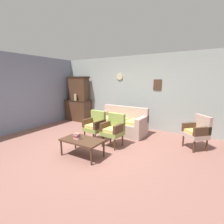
# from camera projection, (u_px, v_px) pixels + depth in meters

# --- Properties ---
(ground_plane) EXTENTS (7.68, 7.68, 0.00)m
(ground_plane) POSITION_uv_depth(u_px,v_px,m) (93.00, 150.00, 4.27)
(ground_plane) COLOR #84564C
(wall_back_with_decor) EXTENTS (6.40, 0.09, 2.70)m
(wall_back_with_decor) POSITION_uv_depth(u_px,v_px,m) (134.00, 92.00, 6.23)
(wall_back_with_decor) COLOR #939E99
(wall_back_with_decor) RESTS_ON ground
(wall_left_side) EXTENTS (0.06, 5.20, 2.70)m
(wall_left_side) POSITION_uv_depth(u_px,v_px,m) (18.00, 93.00, 5.64)
(wall_left_side) COLOR slate
(wall_left_side) RESTS_ON ground
(side_cabinet) EXTENTS (1.16, 0.55, 0.93)m
(side_cabinet) POSITION_uv_depth(u_px,v_px,m) (78.00, 110.00, 7.36)
(side_cabinet) COLOR #472D1E
(side_cabinet) RESTS_ON ground
(cabinet_upper_hutch) EXTENTS (0.99, 0.38, 1.03)m
(cabinet_upper_hutch) POSITION_uv_depth(u_px,v_px,m) (79.00, 88.00, 7.23)
(cabinet_upper_hutch) COLOR #472D1E
(cabinet_upper_hutch) RESTS_ON side_cabinet
(vase_on_cabinet) EXTENTS (0.12, 0.12, 0.29)m
(vase_on_cabinet) POSITION_uv_depth(u_px,v_px,m) (75.00, 97.00, 7.07)
(vase_on_cabinet) COLOR #C3B286
(vase_on_cabinet) RESTS_ON side_cabinet
(floral_couch) EXTENTS (1.73, 0.86, 0.90)m
(floral_couch) POSITION_uv_depth(u_px,v_px,m) (121.00, 124.00, 5.61)
(floral_couch) COLOR tan
(floral_couch) RESTS_ON ground
(armchair_row_middle) EXTENTS (0.56, 0.53, 0.90)m
(armchair_row_middle) POSITION_uv_depth(u_px,v_px,m) (95.00, 125.00, 4.86)
(armchair_row_middle) COLOR #849947
(armchair_row_middle) RESTS_ON ground
(armchair_near_couch_end) EXTENTS (0.56, 0.53, 0.90)m
(armchair_near_couch_end) POSITION_uv_depth(u_px,v_px,m) (113.00, 128.00, 4.47)
(armchair_near_couch_end) COLOR #849947
(armchair_near_couch_end) RESTS_ON ground
(wingback_chair_by_fireplace) EXTENTS (0.71, 0.71, 0.90)m
(wingback_chair_by_fireplace) POSITION_uv_depth(u_px,v_px,m) (197.00, 131.00, 4.28)
(wingback_chair_by_fireplace) COLOR tan
(wingback_chair_by_fireplace) RESTS_ON ground
(coffee_table) EXTENTS (1.00, 0.56, 0.42)m
(coffee_table) POSITION_uv_depth(u_px,v_px,m) (82.00, 141.00, 3.88)
(coffee_table) COLOR #472D1E
(coffee_table) RESTS_ON ground
(book_stack_on_table) EXTENTS (0.18, 0.12, 0.14)m
(book_stack_on_table) POSITION_uv_depth(u_px,v_px,m) (77.00, 136.00, 3.89)
(book_stack_on_table) COLOR #C69895
(book_stack_on_table) RESTS_ON coffee_table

